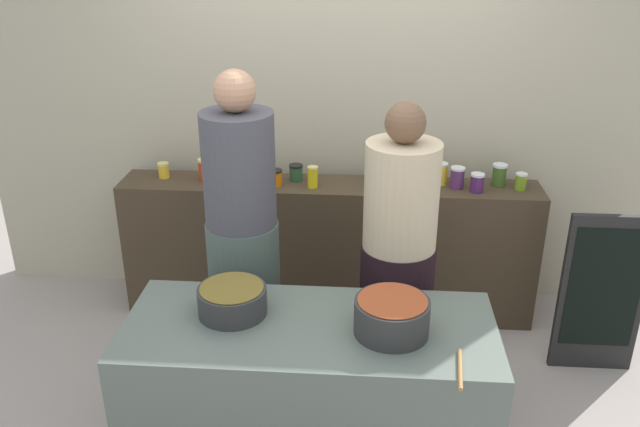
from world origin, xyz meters
name	(u,v)px	position (x,y,z in m)	size (l,w,h in m)	color
ground	(315,416)	(0.00, 0.00, 0.00)	(12.00, 12.00, 0.00)	gray
storefront_wall	(333,83)	(0.00, 1.45, 1.50)	(4.80, 0.12, 3.00)	#B1A78D
display_shelf	(328,249)	(0.00, 1.10, 0.46)	(2.70, 0.36, 0.93)	#403223
prep_table	(310,394)	(0.00, -0.30, 0.39)	(1.70, 0.70, 0.78)	#57615A
preserve_jar_0	(164,170)	(-1.08, 1.14, 0.98)	(0.07, 0.07, 0.10)	gold
preserve_jar_1	(205,170)	(-0.80, 1.10, 1.00)	(0.09, 0.09, 0.15)	#B63111
preserve_jar_2	(227,172)	(-0.66, 1.10, 0.99)	(0.08, 0.08, 0.12)	#5B1646
preserve_jar_3	(242,174)	(-0.56, 1.10, 0.98)	(0.07, 0.07, 0.10)	#52125D
preserve_jar_4	(275,177)	(-0.34, 1.06, 0.98)	(0.09, 0.09, 0.10)	orange
preserve_jar_5	(296,173)	(-0.22, 1.15, 0.98)	(0.09, 0.09, 0.11)	#295033
preserve_jar_6	(313,177)	(-0.10, 1.04, 0.99)	(0.07, 0.07, 0.14)	yellow
preserve_jar_7	(375,173)	(0.30, 1.15, 0.99)	(0.09, 0.09, 0.14)	#5B8925
preserve_jar_8	(394,180)	(0.41, 1.03, 0.99)	(0.07, 0.07, 0.13)	#A92815
preserve_jar_9	(414,175)	(0.54, 1.12, 0.99)	(0.08, 0.08, 0.14)	#DE5D0B
preserve_jar_10	(441,174)	(0.71, 1.15, 1.00)	(0.08, 0.08, 0.14)	yellow
preserve_jar_11	(457,178)	(0.81, 1.10, 0.99)	(0.09, 0.09, 0.14)	#522A5B
preserve_jar_12	(477,183)	(0.92, 1.04, 0.99)	(0.08, 0.08, 0.12)	#4B1F58
preserve_jar_13	(499,175)	(1.08, 1.16, 1.00)	(0.09, 0.09, 0.14)	#3B591F
preserve_jar_14	(521,181)	(1.20, 1.10, 0.98)	(0.07, 0.07, 0.11)	olive
cooking_pot_left	(232,300)	(-0.37, -0.22, 0.85)	(0.32, 0.32, 0.14)	#2D2D2D
cooking_pot_center	(392,316)	(0.37, -0.33, 0.86)	(0.33, 0.33, 0.17)	#2D2D2D
wooden_spoon	(460,369)	(0.64, -0.59, 0.79)	(0.02, 0.02, 0.26)	#9E703D
cook_with_tongs	(243,252)	(-0.42, 0.33, 0.82)	(0.39, 0.39, 1.81)	#485750
cook_in_cap	(397,273)	(0.42, 0.27, 0.75)	(0.40, 0.40, 1.68)	black
chalkboard_sign	(602,294)	(1.61, 0.56, 0.50)	(0.48, 0.05, 1.00)	black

